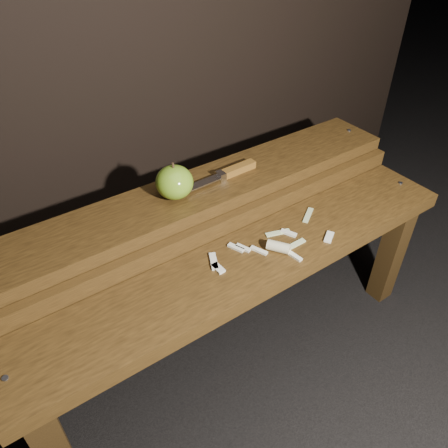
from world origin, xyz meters
TOP-DOWN VIEW (x-y plane):
  - ground at (0.00, 0.00)m, footprint 60.00×60.00m
  - bench_front_tier at (0.00, -0.06)m, footprint 1.20×0.20m
  - bench_rear_tier at (0.00, 0.17)m, footprint 1.20×0.21m
  - apple at (-0.07, 0.17)m, footprint 0.09×0.09m
  - knife at (0.09, 0.17)m, footprint 0.25×0.03m
  - apple_scraps at (0.07, -0.06)m, footprint 0.36×0.15m

SIDE VIEW (x-z plane):
  - ground at x=0.00m, z-range 0.00..0.00m
  - bench_front_tier at x=0.00m, z-range 0.14..0.56m
  - bench_rear_tier at x=0.00m, z-range 0.16..0.67m
  - apple_scraps at x=0.07m, z-range 0.41..0.44m
  - knife at x=0.09m, z-range 0.50..0.52m
  - apple at x=-0.07m, z-range 0.49..0.59m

